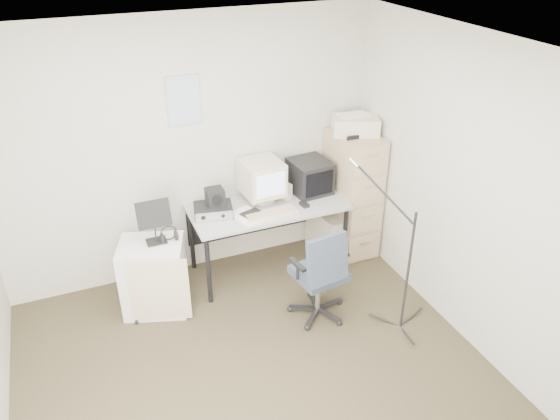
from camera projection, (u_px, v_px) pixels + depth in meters
name	position (u px, v px, depth m)	size (l,w,h in m)	color
floor	(262.00, 386.00, 4.21)	(3.60, 3.60, 0.01)	#322A18
ceiling	(255.00, 60.00, 2.99)	(3.60, 3.60, 0.01)	white
wall_back	(190.00, 152.00, 5.05)	(3.60, 0.02, 2.50)	beige
wall_right	(477.00, 201.00, 4.21)	(0.02, 3.60, 2.50)	beige
wall_calendar	(184.00, 100.00, 4.79)	(0.30, 0.02, 0.44)	white
filing_cabinet	(352.00, 194.00, 5.62)	(0.40, 0.60, 1.30)	tan
printer	(355.00, 125.00, 5.29)	(0.44, 0.30, 0.17)	beige
desk	(268.00, 237.00, 5.41)	(1.50, 0.70, 0.73)	#BABAB7
crt_monitor	(262.00, 181.00, 5.23)	(0.37, 0.39, 0.40)	beige
crt_tv	(310.00, 176.00, 5.42)	(0.36, 0.38, 0.33)	black
desk_speaker	(286.00, 191.00, 5.32)	(0.08, 0.08, 0.15)	beige
keyboard	(271.00, 214.00, 5.05)	(0.50, 0.18, 0.03)	beige
mouse	(304.00, 204.00, 5.22)	(0.06, 0.10, 0.03)	black
radio_receiver	(213.00, 210.00, 5.05)	(0.35, 0.25, 0.10)	black
radio_speaker	(215.00, 197.00, 5.00)	(0.16, 0.15, 0.16)	black
papers	(248.00, 216.00, 5.03)	(0.23, 0.32, 0.02)	white
pc_tower	(327.00, 232.00, 5.75)	(0.22, 0.50, 0.47)	beige
office_chair	(319.00, 272.00, 4.74)	(0.53, 0.53, 0.92)	#434B56
side_cart	(154.00, 276.00, 4.88)	(0.55, 0.44, 0.68)	silver
music_stand	(154.00, 221.00, 4.65)	(0.29, 0.15, 0.42)	black
headphones	(169.00, 236.00, 4.75)	(0.16, 0.16, 0.03)	black
mic_stand	(410.00, 255.00, 4.45)	(0.02, 0.02, 1.50)	black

